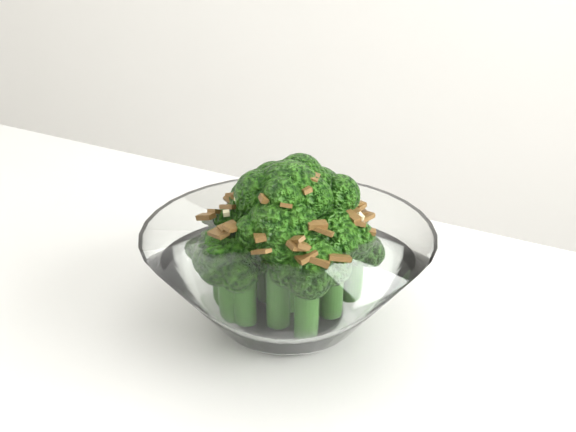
% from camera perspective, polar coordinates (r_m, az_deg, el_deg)
% --- Properties ---
extents(broccoli_dish, '(0.22, 0.22, 0.14)m').
position_cam_1_polar(broccoli_dish, '(0.50, -0.12, -4.14)').
color(broccoli_dish, white).
rests_on(broccoli_dish, table).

